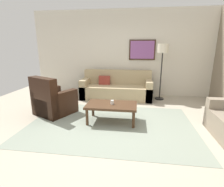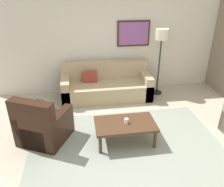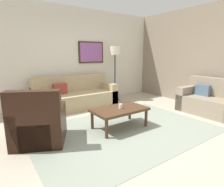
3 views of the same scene
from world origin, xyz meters
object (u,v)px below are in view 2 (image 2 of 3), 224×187
at_px(armchair_leather, 42,127).
at_px(lamp_standing, 161,41).
at_px(couch_main, 106,86).
at_px(framed_artwork, 134,34).
at_px(coffee_table, 125,125).
at_px(cup, 126,121).

xyz_separation_m(armchair_leather, lamp_standing, (2.78, 1.67, 1.10)).
relative_size(couch_main, framed_artwork, 2.64).
xyz_separation_m(lamp_standing, framed_artwork, (-0.60, 0.44, 0.12)).
distance_m(armchair_leather, framed_artwork, 3.27).
xyz_separation_m(coffee_table, cup, (0.02, -0.01, 0.10)).
distance_m(lamp_standing, framed_artwork, 0.75).
bearing_deg(framed_artwork, coffee_table, -106.04).
height_order(couch_main, coffee_table, couch_main).
xyz_separation_m(cup, lamp_standing, (1.26, 1.93, 0.95)).
height_order(coffee_table, cup, cup).
distance_m(couch_main, cup, 1.96).
distance_m(armchair_leather, lamp_standing, 3.43).
bearing_deg(cup, armchair_leather, 170.56).
relative_size(couch_main, coffee_table, 2.03).
xyz_separation_m(cup, framed_artwork, (0.66, 2.36, 1.07)).
xyz_separation_m(couch_main, coffee_table, (0.11, -1.95, 0.06)).
height_order(lamp_standing, framed_artwork, framed_artwork).
bearing_deg(lamp_standing, cup, -123.18).
height_order(coffee_table, lamp_standing, lamp_standing).
xyz_separation_m(armchair_leather, coffee_table, (1.51, -0.25, 0.05)).
height_order(couch_main, lamp_standing, lamp_standing).
bearing_deg(lamp_standing, armchair_leather, -148.96).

